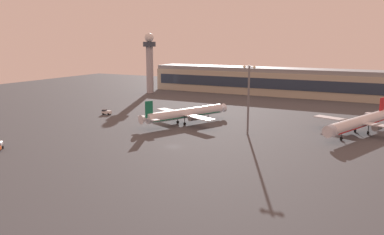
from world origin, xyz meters
TOP-DOWN VIEW (x-y plane):
  - ground_plane at (0.00, 0.00)m, footprint 416.00×416.00m
  - terminal_building at (-6.95, 135.46)m, footprint 156.07×22.40m
  - control_tower at (-79.14, 106.74)m, footprint 8.00×8.00m
  - airplane_mid_apron at (-13.52, 32.75)m, footprint 31.87×40.37m
  - airplane_taxiway_distant at (50.47, 45.37)m, footprint 34.22×43.46m
  - maintenance_van at (-54.43, 33.61)m, footprint 4.42×2.66m
  - apron_light_east at (15.04, 27.10)m, footprint 4.80×0.90m

SIDE VIEW (x-z plane):
  - ground_plane at x=0.00m, z-range 0.00..0.00m
  - maintenance_van at x=-54.43m, z-range 0.05..2.30m
  - airplane_mid_apron at x=-13.52m, z-range -1.33..9.57m
  - airplane_taxiway_distant at x=50.47m, z-range -1.41..10.11m
  - terminal_building at x=-6.95m, z-range -0.11..16.29m
  - apron_light_east at x=15.04m, z-range 1.82..26.39m
  - control_tower at x=-79.14m, z-range 2.93..40.30m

